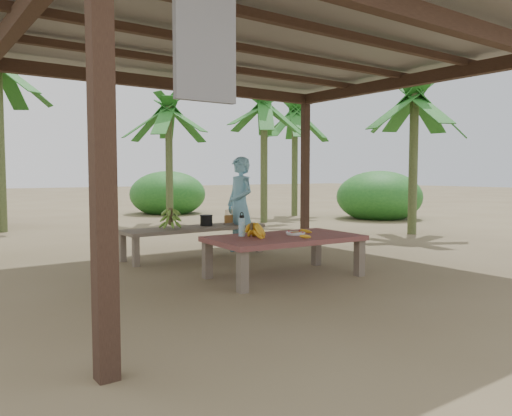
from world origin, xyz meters
TOP-DOWN VIEW (x-y plane):
  - ground at (0.00, 0.00)m, footprint 80.00×80.00m
  - pavilion at (-0.01, -0.01)m, footprint 6.60×5.60m
  - work_table at (-0.05, -0.59)m, footprint 1.87×1.13m
  - bench at (-0.22, 1.34)m, footprint 2.21×0.64m
  - ripe_banana_bunch at (-0.48, -0.51)m, footprint 0.34×0.30m
  - plate at (0.13, -0.58)m, footprint 0.24×0.24m
  - loose_banana_front at (0.00, -0.91)m, footprint 0.18×0.06m
  - loose_banana_side at (0.36, -0.51)m, footprint 0.10×0.17m
  - water_flask at (-0.48, -0.31)m, footprint 0.08×0.08m
  - green_banana_stalk at (-0.61, 1.34)m, footprint 0.28×0.28m
  - cooking_pot at (0.01, 1.38)m, footprint 0.19×0.19m
  - skewer_rack at (0.36, 1.30)m, footprint 0.18×0.08m
  - woman at (0.55, 1.27)m, footprint 0.37×0.56m
  - banana_plant_ne at (3.73, 4.93)m, footprint 1.80×1.80m
  - banana_plant_n at (1.68, 6.11)m, footprint 1.80×1.80m
  - banana_plant_e at (4.78, 1.23)m, footprint 1.80×1.80m
  - banana_plant_far at (5.65, 6.02)m, footprint 1.80×1.80m

SIDE VIEW (x-z plane):
  - ground at x=0.00m, z-range 0.00..0.00m
  - bench at x=-0.22m, z-range 0.17..0.62m
  - work_table at x=-0.05m, z-range 0.18..0.68m
  - plate at x=0.13m, z-range 0.50..0.54m
  - loose_banana_front at x=0.00m, z-range 0.50..0.54m
  - loose_banana_side at x=0.36m, z-range 0.50..0.54m
  - cooking_pot at x=0.01m, z-range 0.45..0.61m
  - skewer_rack at x=0.36m, z-range 0.45..0.69m
  - ripe_banana_bunch at x=-0.48m, z-range 0.50..0.69m
  - green_banana_stalk at x=-0.61m, z-range 0.45..0.76m
  - water_flask at x=-0.48m, z-range 0.48..0.76m
  - woman at x=0.55m, z-range 0.00..1.51m
  - banana_plant_e at x=4.78m, z-range 1.04..4.10m
  - banana_plant_n at x=1.68m, z-range 1.06..4.15m
  - banana_plant_ne at x=3.73m, z-range 1.12..4.33m
  - banana_plant_far at x=5.65m, z-range 1.13..4.38m
  - pavilion at x=-0.01m, z-range 1.30..4.25m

